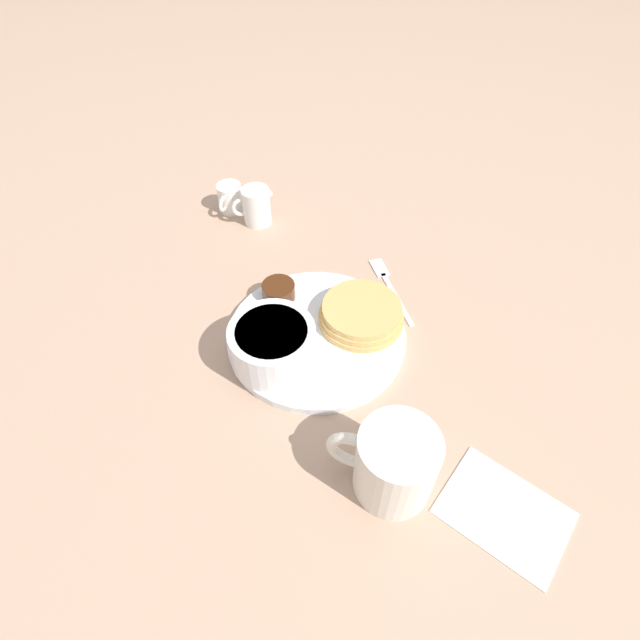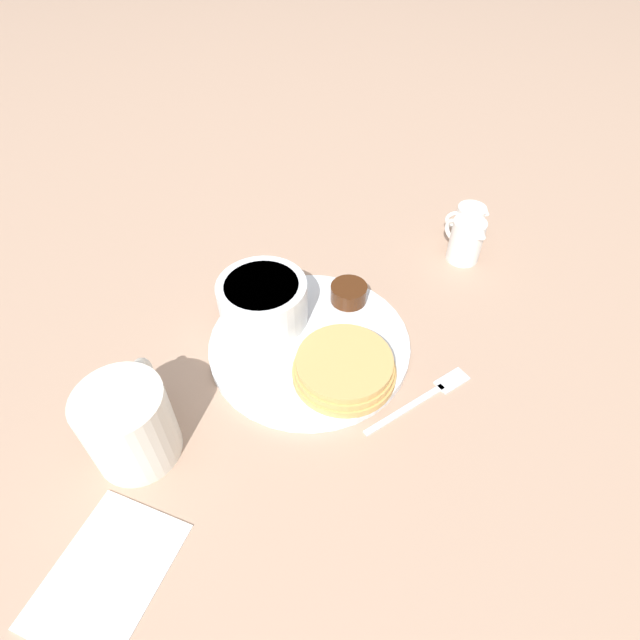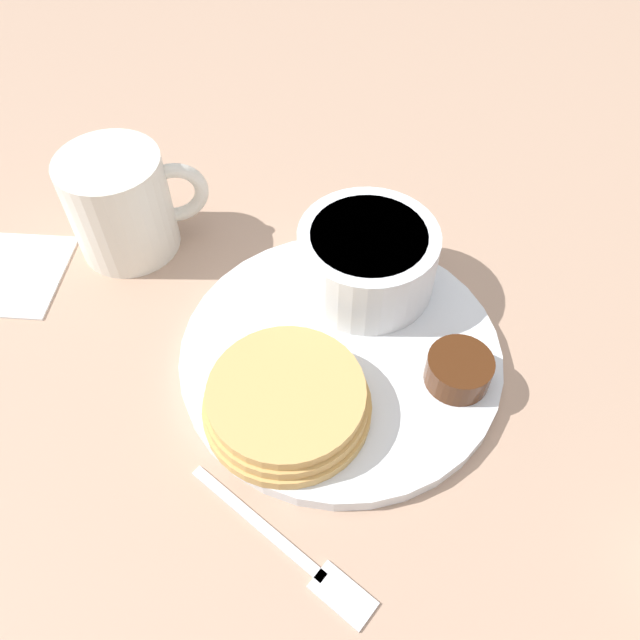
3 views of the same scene
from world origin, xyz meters
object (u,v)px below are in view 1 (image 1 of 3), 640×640
(creamer_pitcher_near, at_px, (256,206))
(fork, at_px, (388,282))
(bowl, at_px, (273,344))
(creamer_pitcher_far, at_px, (230,198))
(plate, at_px, (316,336))
(coffee_mug, at_px, (393,463))

(creamer_pitcher_near, relative_size, fork, 0.52)
(bowl, relative_size, creamer_pitcher_far, 1.77)
(bowl, bearing_deg, fork, -99.80)
(creamer_pitcher_near, relative_size, creamer_pitcher_far, 1.06)
(bowl, xyz_separation_m, creamer_pitcher_far, (0.28, -0.21, -0.02))
(plate, bearing_deg, coffee_mug, 148.55)
(bowl, distance_m, creamer_pitcher_near, 0.30)
(plate, xyz_separation_m, creamer_pitcher_far, (0.29, -0.14, 0.02))
(bowl, relative_size, creamer_pitcher_near, 1.67)
(creamer_pitcher_near, bearing_deg, creamer_pitcher_far, 2.66)
(bowl, height_order, creamer_pitcher_far, bowl)
(creamer_pitcher_far, distance_m, fork, 0.31)
(fork, bearing_deg, coffee_mug, 122.08)
(creamer_pitcher_near, distance_m, creamer_pitcher_far, 0.06)
(coffee_mug, distance_m, creamer_pitcher_far, 0.54)
(plate, height_order, bowl, bowl)
(creamer_pitcher_far, relative_size, fork, 0.49)
(creamer_pitcher_near, xyz_separation_m, fork, (-0.25, -0.00, -0.03))
(creamer_pitcher_near, height_order, fork, creamer_pitcher_near)
(coffee_mug, height_order, creamer_pitcher_near, coffee_mug)
(plate, relative_size, creamer_pitcher_near, 3.70)
(creamer_pitcher_far, bearing_deg, creamer_pitcher_near, -177.34)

